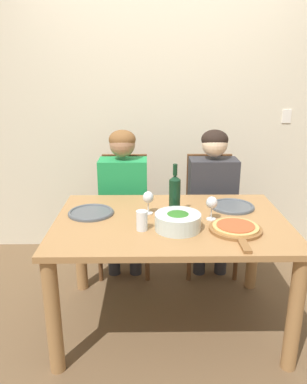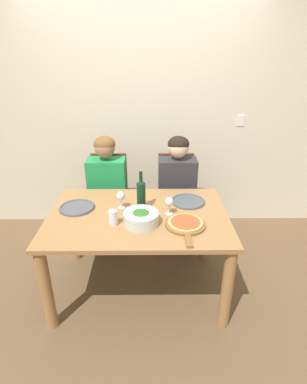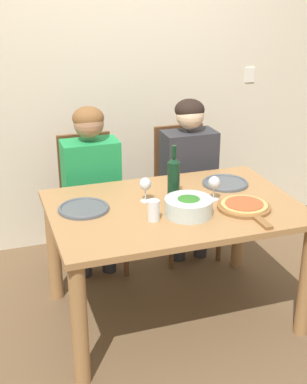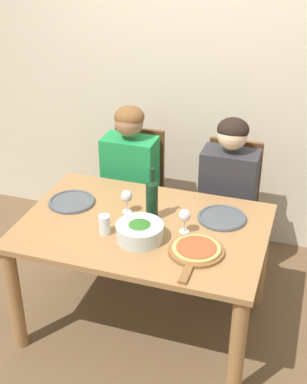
% 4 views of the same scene
% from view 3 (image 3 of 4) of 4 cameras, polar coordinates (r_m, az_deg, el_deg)
% --- Properties ---
extents(ground_plane, '(40.00, 40.00, 0.00)m').
position_cam_3_polar(ground_plane, '(3.50, 2.04, -12.78)').
color(ground_plane, brown).
extents(back_wall, '(10.00, 0.06, 2.70)m').
position_cam_3_polar(back_wall, '(4.10, -3.88, 12.96)').
color(back_wall, beige).
rests_on(back_wall, ground).
extents(dining_table, '(1.45, 0.97, 0.75)m').
position_cam_3_polar(dining_table, '(3.19, 2.19, -3.56)').
color(dining_table, '#9E7042').
rests_on(dining_table, ground).
extents(chair_left, '(0.42, 0.42, 0.97)m').
position_cam_3_polar(chair_left, '(3.85, -6.84, -0.87)').
color(chair_left, brown).
rests_on(chair_left, ground).
extents(chair_right, '(0.42, 0.42, 0.97)m').
position_cam_3_polar(chair_right, '(4.04, 3.16, 0.40)').
color(chair_right, brown).
rests_on(chair_right, ground).
extents(person_woman, '(0.47, 0.51, 1.21)m').
position_cam_3_polar(person_woman, '(3.67, -6.61, 1.57)').
color(person_woman, '#28282D').
rests_on(person_woman, ground).
extents(person_man, '(0.47, 0.51, 1.21)m').
position_cam_3_polar(person_man, '(3.86, 3.87, 2.78)').
color(person_man, '#28282D').
rests_on(person_man, ground).
extents(wine_bottle, '(0.07, 0.07, 0.34)m').
position_cam_3_polar(wine_bottle, '(3.16, 2.16, 1.53)').
color(wine_bottle, black).
rests_on(wine_bottle, dining_table).
extents(broccoli_bowl, '(0.27, 0.27, 0.11)m').
position_cam_3_polar(broccoli_bowl, '(3.00, 3.76, -1.54)').
color(broccoli_bowl, silver).
rests_on(broccoli_bowl, dining_table).
extents(dinner_plate_left, '(0.30, 0.30, 0.02)m').
position_cam_3_polar(dinner_plate_left, '(3.09, -7.46, -1.72)').
color(dinner_plate_left, '#4C5156').
rests_on(dinner_plate_left, dining_table).
extents(dinner_plate_right, '(0.30, 0.30, 0.02)m').
position_cam_3_polar(dinner_plate_right, '(3.47, 7.66, 0.97)').
color(dinner_plate_right, '#4C5156').
rests_on(dinner_plate_right, dining_table).
extents(pizza_on_board, '(0.31, 0.45, 0.04)m').
position_cam_3_polar(pizza_on_board, '(3.12, 9.71, -1.55)').
color(pizza_on_board, brown).
rests_on(pizza_on_board, dining_table).
extents(wine_glass_left, '(0.07, 0.07, 0.15)m').
position_cam_3_polar(wine_glass_left, '(3.14, -0.88, 0.74)').
color(wine_glass_left, silver).
rests_on(wine_glass_left, dining_table).
extents(wine_glass_right, '(0.07, 0.07, 0.15)m').
position_cam_3_polar(wine_glass_right, '(3.19, 6.45, 0.91)').
color(wine_glass_right, silver).
rests_on(wine_glass_right, dining_table).
extents(water_tumbler, '(0.07, 0.07, 0.12)m').
position_cam_3_polar(water_tumbler, '(2.92, 0.00, -1.98)').
color(water_tumbler, silver).
rests_on(water_tumbler, dining_table).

